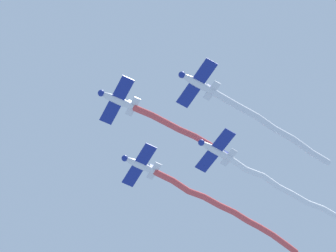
{
  "coord_description": "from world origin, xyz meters",
  "views": [
    {
      "loc": [
        32.91,
        35.94,
        5.32
      ],
      "look_at": [
        0.06,
        0.63,
        86.91
      ],
      "focal_mm": 77.9,
      "sensor_mm": 36.0,
      "label": 1
    }
  ],
  "objects": [
    {
      "name": "airplane_left_wing",
      "position": [
        1.79,
        7.83,
        86.59
      ],
      "size": [
        5.62,
        7.41,
        1.83
      ],
      "rotation": [
        0.0,
        0.0,
        6.08
      ],
      "color": "silver"
    },
    {
      "name": "smoke_trail_slot",
      "position": [
        -21.72,
        4.62,
        87.25
      ],
      "size": [
        25.16,
        4.58,
        2.77
      ],
      "color": "white"
    },
    {
      "name": "airplane_slot",
      "position": [
        -7.04,
        2.22,
        86.79
      ],
      "size": [
        5.6,
        7.4,
        1.83
      ],
      "rotation": [
        0.0,
        0.0,
        6.1
      ],
      "color": "silver"
    },
    {
      "name": "smoke_trail_right_wing",
      "position": [
        -16.43,
        -3.95,
        87.47
      ],
      "size": [
        25.88,
        4.01,
        2.07
      ],
      "color": "#DB4C4C"
    },
    {
      "name": "smoke_trail_lead",
      "position": [
        -3.25,
        0.73,
        88.54
      ],
      "size": [
        17.13,
        2.4,
        4.21
      ],
      "color": "#DB4C4C"
    },
    {
      "name": "airplane_right_wing",
      "position": [
        -1.42,
        -6.63,
        87.29
      ],
      "size": [
        5.65,
        7.41,
        1.83
      ],
      "rotation": [
        0.0,
        0.0,
        6.03
      ],
      "color": "silver"
    },
    {
      "name": "smoke_trail_left_wing",
      "position": [
        -10.45,
        9.66,
        87.26
      ],
      "size": [
        20.19,
        3.31,
        2.24
      ],
      "color": "white"
    },
    {
      "name": "airplane_lead",
      "position": [
        7.41,
        -1.01,
        86.99
      ],
      "size": [
        5.66,
        7.4,
        1.83
      ],
      "rotation": [
        0.0,
        0.0,
        6.0
      ],
      "color": "silver"
    }
  ]
}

